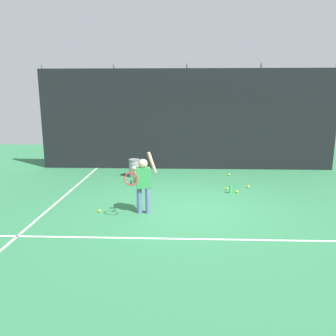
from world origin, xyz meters
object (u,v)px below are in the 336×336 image
(tennis_ball_0, at_px, (227,189))
(tennis_ball_4, at_px, (248,187))
(tennis_ball_1, at_px, (100,211))
(tennis_ball_3, at_px, (237,192))
(ball_hopper, at_px, (135,168))
(tennis_player, at_px, (143,181))
(water_bottle, at_px, (230,189))
(tennis_ball_2, at_px, (229,175))

(tennis_ball_0, relative_size, tennis_ball_4, 1.00)
(tennis_ball_1, relative_size, tennis_ball_3, 1.00)
(ball_hopper, bearing_deg, tennis_ball_0, -27.82)
(ball_hopper, distance_m, tennis_ball_4, 3.58)
(tennis_ball_0, xyz_separation_m, tennis_ball_1, (-3.07, -1.91, 0.00))
(tennis_player, xyz_separation_m, tennis_ball_4, (2.72, 2.17, -0.69))
(tennis_player, xyz_separation_m, water_bottle, (2.13, 1.62, -0.62))
(tennis_player, distance_m, tennis_ball_2, 4.39)
(tennis_player, bearing_deg, tennis_ball_1, 167.95)
(tennis_ball_0, bearing_deg, tennis_player, -137.42)
(tennis_ball_3, bearing_deg, tennis_ball_0, 127.88)
(tennis_ball_2, bearing_deg, tennis_ball_0, -99.60)
(tennis_ball_1, xyz_separation_m, tennis_ball_4, (3.69, 2.15, 0.00))
(tennis_player, relative_size, water_bottle, 6.14)
(tennis_ball_0, relative_size, tennis_ball_2, 1.00)
(tennis_player, height_order, tennis_ball_4, tennis_player)
(tennis_ball_0, relative_size, tennis_ball_3, 1.00)
(ball_hopper, distance_m, water_bottle, 3.29)
(water_bottle, height_order, tennis_ball_1, water_bottle)
(tennis_player, height_order, ball_hopper, tennis_player)
(water_bottle, bearing_deg, tennis_player, -142.80)
(ball_hopper, relative_size, tennis_ball_1, 8.52)
(tennis_ball_2, distance_m, tennis_ball_3, 1.98)
(tennis_ball_0, distance_m, tennis_ball_4, 0.67)
(ball_hopper, height_order, tennis_ball_3, ball_hopper)
(ball_hopper, relative_size, tennis_ball_4, 8.52)
(ball_hopper, bearing_deg, tennis_ball_2, 4.72)
(water_bottle, bearing_deg, tennis_ball_0, 96.10)
(tennis_ball_3, bearing_deg, tennis_ball_4, 52.46)
(ball_hopper, xyz_separation_m, tennis_ball_1, (-0.33, -3.35, -0.26))
(water_bottle, relative_size, tennis_ball_3, 3.33)
(water_bottle, distance_m, tennis_ball_3, 0.20)
(tennis_player, bearing_deg, tennis_ball_3, 24.58)
(tennis_ball_1, distance_m, tennis_ball_3, 3.67)
(tennis_ball_2, height_order, tennis_ball_4, same)
(tennis_player, xyz_separation_m, tennis_ball_0, (2.10, 1.93, -0.69))
(tennis_player, height_order, tennis_ball_3, tennis_player)
(water_bottle, distance_m, tennis_ball_0, 0.32)
(tennis_ball_2, bearing_deg, tennis_ball_4, -77.12)
(tennis_ball_0, bearing_deg, tennis_ball_3, -52.12)
(tennis_ball_3, bearing_deg, water_bottle, -170.41)
(tennis_ball_4, bearing_deg, tennis_ball_3, -127.54)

